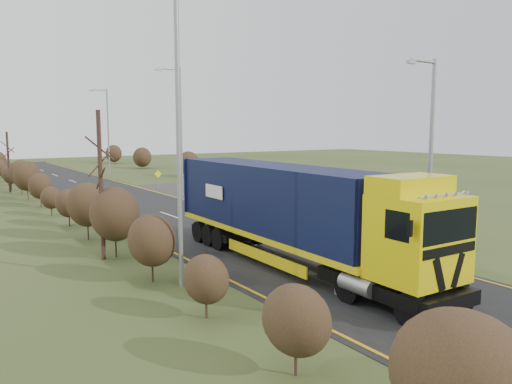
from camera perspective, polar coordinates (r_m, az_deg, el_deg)
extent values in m
plane|color=#33401B|center=(20.91, 3.84, -7.48)|extent=(160.00, 160.00, 0.00)
cube|color=black|center=(29.29, -8.18, -3.25)|extent=(8.00, 120.00, 0.02)
cube|color=#2D2B28|center=(41.00, -6.02, -0.20)|extent=(6.00, 18.00, 0.02)
cube|color=orange|center=(27.92, -15.06, -3.90)|extent=(0.12, 116.00, 0.01)
cube|color=orange|center=(31.02, -2.00, -2.55)|extent=(0.12, 116.00, 0.01)
cube|color=silver|center=(18.02, 11.72, -9.94)|extent=(0.12, 3.00, 0.01)
cube|color=silver|center=(24.11, -1.98, -5.40)|extent=(0.12, 3.00, 0.01)
cube|color=silver|center=(31.07, -9.77, -2.63)|extent=(0.12, 3.00, 0.01)
cube|color=silver|center=(38.44, -14.63, -0.87)|extent=(0.12, 3.00, 0.01)
cube|color=silver|center=(46.02, -17.90, 0.32)|extent=(0.12, 3.00, 0.01)
cube|color=silver|center=(53.73, -20.24, 1.17)|extent=(0.12, 3.00, 0.01)
cube|color=silver|center=(61.50, -21.99, 1.81)|extent=(0.12, 3.00, 0.01)
cube|color=silver|center=(69.33, -23.35, 2.30)|extent=(0.12, 3.00, 0.01)
cube|color=silver|center=(77.20, -24.43, 2.69)|extent=(0.12, 3.00, 0.01)
ellipsoid|color=#302115|center=(8.31, 22.59, -19.19)|extent=(1.80, 2.34, 2.07)
ellipsoid|color=#302115|center=(11.02, 4.61, -14.36)|extent=(1.34, 1.74, 1.54)
ellipsoid|color=#302115|center=(14.21, -5.73, -9.87)|extent=(1.21, 1.57, 1.39)
ellipsoid|color=#302115|center=(17.65, -11.84, -5.42)|extent=(1.58, 2.06, 1.82)
ellipsoid|color=#302115|center=(21.29, -15.85, -2.41)|extent=(1.96, 2.55, 2.25)
ellipsoid|color=#302115|center=(25.10, -18.76, -1.37)|extent=(1.83, 2.38, 2.10)
ellipsoid|color=#302115|center=(29.02, -20.63, -1.19)|extent=(1.37, 1.78, 1.57)
ellipsoid|color=#302115|center=(32.90, -22.39, -0.60)|extent=(1.20, 1.56, 1.38)
ellipsoid|color=#302115|center=(36.79, -23.44, 0.65)|extent=(1.55, 2.02, 1.78)
ellipsoid|color=#302115|center=(40.66, -24.72, 1.68)|extent=(1.95, 2.53, 2.24)
ellipsoid|color=#302115|center=(44.63, -25.28, 1.98)|extent=(1.85, 2.41, 2.13)
ellipsoid|color=#302115|center=(48.59, -26.22, 1.79)|extent=(1.40, 1.81, 1.61)
ellipsoid|color=#302115|center=(52.59, -26.52, 1.93)|extent=(1.19, 1.55, 1.37)
cylinder|color=#34201A|center=(20.98, -17.30, 0.67)|extent=(0.18, 0.18, 6.05)
cylinder|color=#34201A|center=(46.47, -26.44, 3.07)|extent=(0.18, 0.18, 5.06)
cube|color=black|center=(15.88, 15.35, -10.04)|extent=(2.35, 4.39, 0.43)
cube|color=#D9C709|center=(14.97, 18.02, -5.02)|extent=(2.40, 2.12, 2.46)
cube|color=black|center=(14.85, 20.82, -12.06)|extent=(2.37, 0.16, 0.52)
cube|color=black|center=(14.23, 20.24, -8.89)|extent=(0.57, 0.03, 1.02)
cube|color=black|center=(14.86, 22.07, -8.30)|extent=(0.57, 0.03, 1.02)
cube|color=black|center=(14.27, 21.31, -3.62)|extent=(2.22, 0.10, 0.90)
cube|color=black|center=(14.39, 21.29, -6.23)|extent=(2.18, 0.07, 0.26)
cube|color=#D9C709|center=(14.94, 17.25, 0.79)|extent=(2.39, 1.37, 0.53)
cylinder|color=silver|center=(14.27, 20.75, -0.33)|extent=(2.08, 0.10, 0.06)
cube|color=black|center=(13.33, 17.21, -3.99)|extent=(0.08, 0.12, 0.43)
cube|color=black|center=(15.49, 23.55, -2.73)|extent=(0.08, 0.12, 0.43)
cylinder|color=gray|center=(15.34, 11.56, -10.36)|extent=(0.55, 1.24, 0.53)
cylinder|color=gray|center=(16.90, 16.83, -8.87)|extent=(0.55, 1.24, 0.53)
cube|color=yellow|center=(20.17, 2.08, -4.62)|extent=(2.59, 11.96, 0.23)
cube|color=black|center=(19.92, 2.10, -0.64)|extent=(2.56, 11.58, 2.60)
cube|color=#0F1342|center=(24.82, -5.74, 0.89)|extent=(2.35, 0.10, 2.60)
cube|color=#0F1342|center=(15.66, 14.60, -3.04)|extent=(2.35, 0.10, 2.60)
cube|color=black|center=(23.23, -3.13, -4.42)|extent=(2.24, 3.44, 0.33)
cube|color=yellow|center=(18.92, 0.90, -7.42)|extent=(0.15, 5.20, 0.43)
cube|color=yellow|center=(20.28, 6.31, -6.46)|extent=(0.15, 5.20, 0.43)
cylinder|color=black|center=(14.29, 17.33, -12.80)|extent=(0.32, 0.99, 0.98)
cylinder|color=black|center=(15.82, 21.96, -11.04)|extent=(0.32, 0.99, 0.98)
cylinder|color=black|center=(15.79, 10.55, -10.65)|extent=(0.32, 0.99, 0.98)
cylinder|color=black|center=(17.18, 15.37, -9.31)|extent=(0.32, 0.99, 0.98)
cylinder|color=black|center=(22.05, -4.23, -5.39)|extent=(0.32, 0.99, 0.98)
cylinder|color=black|center=(23.07, 0.09, -4.81)|extent=(0.32, 0.99, 0.98)
cylinder|color=black|center=(22.86, -5.40, -4.95)|extent=(0.32, 0.99, 0.98)
cylinder|color=black|center=(23.84, -1.18, -4.41)|extent=(0.32, 0.99, 0.98)
cylinder|color=black|center=(23.68, -6.49, -4.54)|extent=(0.32, 0.99, 0.98)
cylinder|color=black|center=(24.63, -2.37, -4.04)|extent=(0.32, 0.99, 0.98)
imported|color=#A5080A|center=(36.53, -2.45, -0.03)|extent=(1.88, 4.08, 1.36)
imported|color=#0D0A3C|center=(43.92, -5.50, 1.09)|extent=(2.43, 3.93, 1.22)
cylinder|color=gray|center=(22.32, 19.32, 3.68)|extent=(0.18, 0.18, 8.15)
cylinder|color=gray|center=(21.88, 18.59, 13.99)|extent=(1.45, 0.12, 0.12)
cube|color=gray|center=(21.31, 17.34, 13.98)|extent=(0.41, 0.16, 0.13)
cylinder|color=gray|center=(39.82, -8.56, 6.73)|extent=(0.18, 0.18, 9.99)
cylinder|color=gray|center=(39.71, -9.89, 13.69)|extent=(1.78, 0.12, 0.12)
cube|color=gray|center=(39.34, -11.10, 13.56)|extent=(0.50, 0.20, 0.16)
cylinder|color=gray|center=(61.13, -16.53, 6.61)|extent=(0.18, 0.18, 9.87)
cylinder|color=gray|center=(61.03, -17.50, 11.06)|extent=(1.75, 0.12, 0.12)
cube|color=gray|center=(60.78, -18.30, 10.95)|extent=(0.49, 0.20, 0.15)
cylinder|color=gray|center=(16.53, -8.89, 8.43)|extent=(0.16, 0.16, 11.35)
cylinder|color=gray|center=(33.73, -1.22, -0.17)|extent=(0.08, 0.08, 1.91)
cylinder|color=red|center=(33.59, -1.20, 1.44)|extent=(0.61, 0.04, 0.61)
cylinder|color=white|center=(33.57, -1.18, 1.44)|extent=(0.46, 0.02, 0.46)
cylinder|color=gray|center=(44.14, -11.14, 1.07)|extent=(0.08, 0.08, 1.31)
cube|color=yellow|center=(44.02, -11.14, 2.04)|extent=(0.66, 0.04, 0.66)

